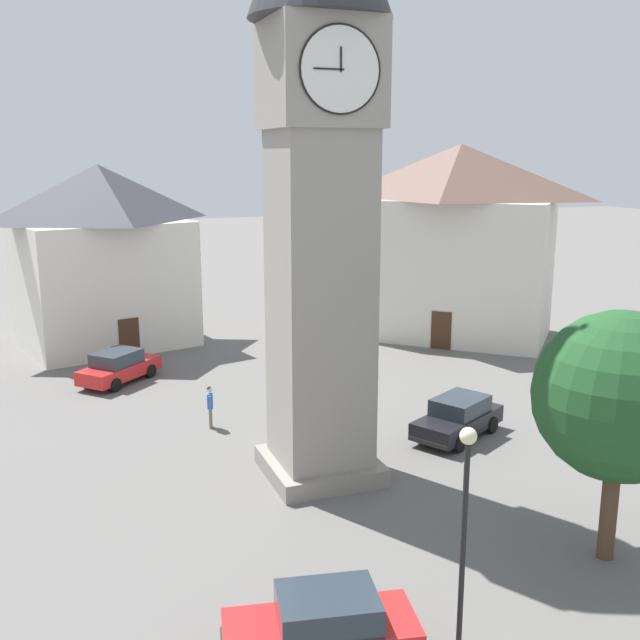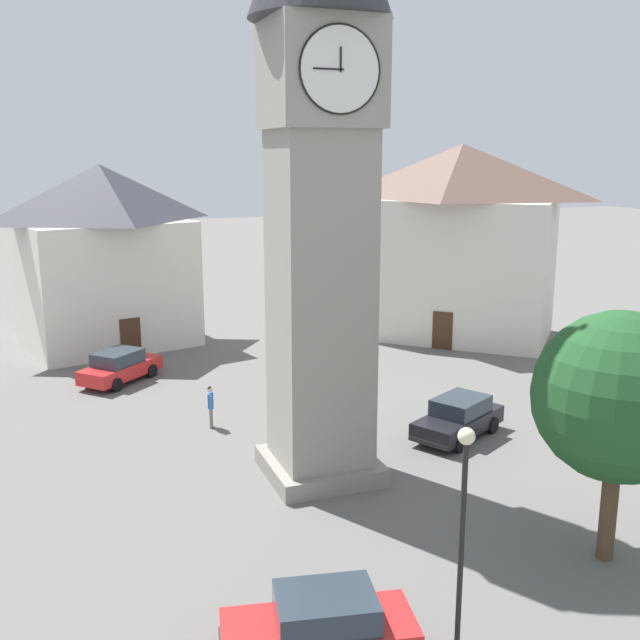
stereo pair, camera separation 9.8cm
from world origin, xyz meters
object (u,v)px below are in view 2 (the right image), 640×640
object	(u,v)px
tree	(619,397)
building_terrace_right	(459,240)
clock_tower	(320,105)
car_red_corner	(459,418)
pedestrian	(211,403)
lamp_post	(463,506)
car_blue_kerb	(120,366)
car_silver_kerb	(320,627)
building_shop_left	(104,254)

from	to	relation	value
tree	building_terrace_right	size ratio (longest dim) A/B	0.53
clock_tower	car_red_corner	distance (m)	12.79
pedestrian	lamp_post	distance (m)	15.38
clock_tower	building_terrace_right	size ratio (longest dim) A/B	1.60
car_blue_kerb	pedestrian	distance (m)	7.82
car_silver_kerb	building_terrace_right	bearing A→B (deg)	-125.90
car_silver_kerb	building_shop_left	xyz separation A→B (m)	(1.93, -29.11, 4.32)
tree	pedestrian	bearing A→B (deg)	-59.14
tree	lamp_post	bearing A→B (deg)	19.19
car_red_corner	lamp_post	bearing A→B (deg)	59.25
clock_tower	pedestrian	world-z (taller)	clock_tower
building_shop_left	car_red_corner	bearing A→B (deg)	120.47
clock_tower	lamp_post	size ratio (longest dim) A/B	3.98
tree	building_shop_left	world-z (taller)	building_shop_left
car_red_corner	pedestrian	world-z (taller)	pedestrian
building_terrace_right	car_red_corner	bearing A→B (deg)	59.91
car_blue_kerb	building_shop_left	xyz separation A→B (m)	(-0.13, -7.57, 4.32)
clock_tower	building_terrace_right	xyz separation A→B (m)	(-14.21, -15.35, -6.30)
clock_tower	building_shop_left	world-z (taller)	clock_tower
car_red_corner	building_shop_left	distance (m)	22.55
pedestrian	car_blue_kerb	bearing A→B (deg)	-69.32
pedestrian	building_terrace_right	size ratio (longest dim) A/B	0.13
pedestrian	tree	size ratio (longest dim) A/B	0.25
pedestrian	building_terrace_right	bearing A→B (deg)	-149.54
car_silver_kerb	tree	xyz separation A→B (m)	(-8.50, -1.17, 3.73)
lamp_post	car_red_corner	bearing A→B (deg)	-120.75
car_red_corner	car_silver_kerb	bearing A→B (deg)	47.21
tree	building_shop_left	bearing A→B (deg)	-69.52
clock_tower	pedestrian	bearing A→B (deg)	-65.49
car_silver_kerb	car_red_corner	bearing A→B (deg)	-132.79
lamp_post	tree	bearing A→B (deg)	-160.81
clock_tower	car_red_corner	size ratio (longest dim) A/B	4.61
car_silver_kerb	building_terrace_right	size ratio (longest dim) A/B	0.34
tree	lamp_post	size ratio (longest dim) A/B	1.31
car_blue_kerb	building_shop_left	size ratio (longest dim) A/B	0.40
building_shop_left	building_terrace_right	xyz separation A→B (m)	(-19.36, 5.04, 0.55)
pedestrian	building_shop_left	bearing A→B (deg)	-79.99
car_red_corner	building_shop_left	size ratio (longest dim) A/B	0.42
car_blue_kerb	lamp_post	xyz separation A→B (m)	(-4.90, 22.34, 2.67)
clock_tower	lamp_post	distance (m)	12.77
lamp_post	car_blue_kerb	bearing A→B (deg)	-77.62
car_silver_kerb	building_shop_left	size ratio (longest dim) A/B	0.42
building_terrace_right	clock_tower	bearing A→B (deg)	47.21
car_red_corner	building_terrace_right	distance (m)	16.94
car_blue_kerb	pedestrian	xyz separation A→B (m)	(-2.76, 7.31, 0.25)
clock_tower	car_silver_kerb	bearing A→B (deg)	69.78
clock_tower	car_red_corner	world-z (taller)	clock_tower
building_shop_left	car_silver_kerb	bearing A→B (deg)	93.80
car_silver_kerb	pedestrian	size ratio (longest dim) A/B	2.58
building_shop_left	clock_tower	bearing A→B (deg)	104.15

